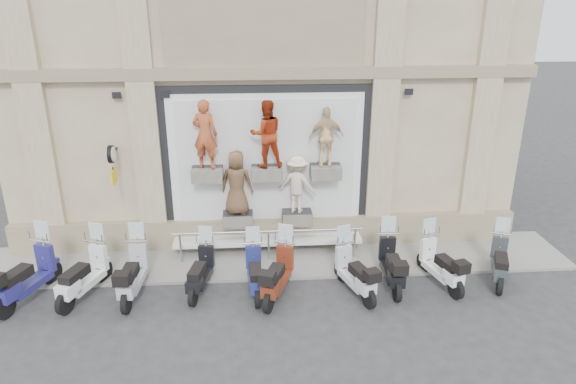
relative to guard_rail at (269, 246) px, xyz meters
name	(u,v)px	position (x,y,z in m)	size (l,w,h in m)	color
ground	(272,304)	(0.00, -2.00, -0.47)	(90.00, 90.00, 0.00)	#2D2D2F
sidewalk	(269,259)	(0.00, 0.10, -0.43)	(16.00, 2.20, 0.08)	gray
building	(261,18)	(0.00, 5.00, 5.54)	(14.00, 8.60, 12.00)	beige
shop_vitrine	(267,168)	(0.02, 0.75, 1.94)	(5.60, 0.89, 4.30)	black
guard_rail	(269,246)	(0.00, 0.00, 0.00)	(5.06, 0.10, 0.93)	#9EA0A5
clock_sign_bracket	(112,160)	(-3.90, 0.47, 2.34)	(0.10, 0.80, 1.02)	black
scooter_a	(25,267)	(-5.62, -1.43, 0.39)	(0.62, 2.11, 1.72)	navy
scooter_b	(82,266)	(-4.36, -1.38, 0.35)	(0.58, 2.00, 1.62)	silver
scooter_c	(132,265)	(-3.22, -1.41, 0.34)	(0.58, 1.97, 1.60)	#9DA1AA
scooter_d	(200,264)	(-1.67, -1.31, 0.26)	(0.52, 1.78, 1.44)	black
scooter_e	(255,265)	(-0.37, -1.45, 0.26)	(0.52, 1.79, 1.45)	navy
scooter_f	(278,266)	(0.16, -1.65, 0.32)	(0.57, 1.94, 1.57)	#622110
scooter_g	(355,265)	(1.98, -1.66, 0.29)	(0.54, 1.86, 1.51)	#B8BAC0
scooter_h	(392,256)	(2.94, -1.37, 0.32)	(0.56, 1.93, 1.57)	black
scooter_i	(441,257)	(4.14, -1.41, 0.29)	(0.54, 1.86, 1.51)	white
scooter_j	(501,254)	(5.67, -1.35, 0.27)	(0.53, 1.81, 1.47)	#2A3033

